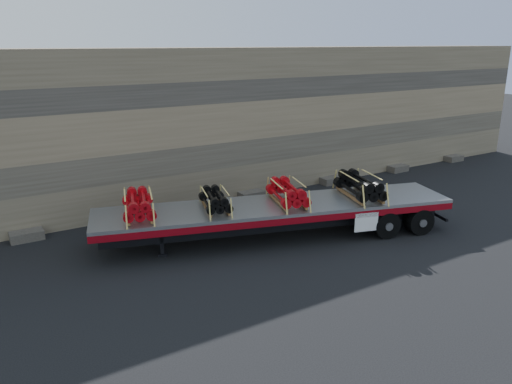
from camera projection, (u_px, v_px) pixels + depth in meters
ground at (270, 238)px, 19.23m from camera, size 120.00×120.00×0.00m
rock_wall at (195, 125)px, 23.51m from camera, size 44.00×3.00×7.00m
trailer at (276, 221)px, 19.07m from camera, size 13.76×6.39×1.36m
bundle_front at (139, 205)px, 17.50m from camera, size 1.66×2.38×0.77m
bundle_midfront at (215, 200)px, 18.20m from camera, size 1.44×2.07×0.67m
bundle_midrear at (288, 193)px, 18.88m from camera, size 1.67×2.40×0.77m
bundle_rear at (360, 187)px, 19.62m from camera, size 1.83×2.64×0.85m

